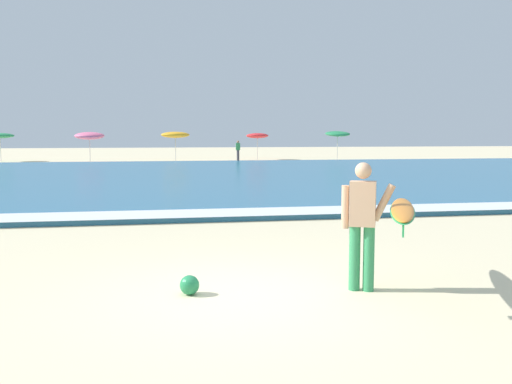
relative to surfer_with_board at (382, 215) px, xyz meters
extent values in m
plane|color=beige|center=(-1.78, 0.10, -1.03)|extent=(160.00, 160.00, 0.00)
cube|color=teal|center=(-1.78, 20.34, -0.96)|extent=(120.00, 28.00, 0.14)
cube|color=white|center=(-1.78, 6.94, -0.89)|extent=(120.00, 1.45, 0.01)
cylinder|color=#338E56|center=(-0.32, 0.14, -0.59)|extent=(0.15, 0.15, 0.88)
cylinder|color=#338E56|center=(-0.15, 0.07, -0.59)|extent=(0.15, 0.15, 0.88)
cube|color=tan|center=(-0.23, 0.11, 0.15)|extent=(0.40, 0.34, 0.60)
sphere|color=tan|center=(-0.23, 0.11, 0.59)|extent=(0.22, 0.22, 0.22)
cylinder|color=tan|center=(-0.44, 0.20, 0.10)|extent=(0.10, 0.10, 0.58)
cylinder|color=tan|center=(0.02, 0.01, 0.17)|extent=(0.32, 0.22, 0.51)
ellipsoid|color=orange|center=(0.24, -0.10, 0.10)|extent=(1.31, 2.49, 0.12)
ellipsoid|color=green|center=(0.24, -0.10, 0.08)|extent=(1.38, 2.60, 0.07)
cube|color=green|center=(-0.18, -1.05, -0.02)|extent=(0.07, 0.14, 0.14)
cylinder|color=beige|center=(-14.49, 38.54, -0.09)|extent=(0.05, 0.05, 1.90)
ellipsoid|color=#23844C|center=(-14.49, 38.54, 0.92)|extent=(2.02, 2.02, 0.41)
cylinder|color=beige|center=(-7.73, 36.39, -0.10)|extent=(0.05, 0.05, 1.86)
ellipsoid|color=pink|center=(-7.73, 36.39, 0.91)|extent=(2.15, 2.17, 0.65)
cylinder|color=beige|center=(-1.46, 36.53, -0.06)|extent=(0.05, 0.05, 1.95)
ellipsoid|color=#F4A31E|center=(-1.46, 36.53, 0.98)|extent=(2.15, 2.15, 0.50)
cylinder|color=beige|center=(5.18, 38.26, -0.09)|extent=(0.05, 0.05, 1.88)
ellipsoid|color=red|center=(5.18, 38.26, 0.91)|extent=(1.80, 1.81, 0.47)
cylinder|color=beige|center=(11.29, 36.29, -0.02)|extent=(0.05, 0.05, 2.03)
ellipsoid|color=#23844C|center=(11.29, 36.29, 1.06)|extent=(1.98, 2.01, 0.57)
cylinder|color=#383842|center=(3.33, 36.45, -0.61)|extent=(0.20, 0.20, 0.84)
cube|color=#338C4C|center=(3.33, 36.45, 0.08)|extent=(0.32, 0.20, 0.54)
sphere|color=#9E7051|center=(3.33, 36.45, 0.45)|extent=(0.20, 0.20, 0.20)
sphere|color=#23844C|center=(-2.53, 0.30, -0.91)|extent=(0.26, 0.26, 0.26)
camera|label=1|loc=(-2.93, -7.00, 1.07)|focal=39.75mm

